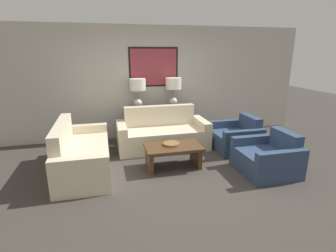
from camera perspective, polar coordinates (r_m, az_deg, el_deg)
name	(u,v)px	position (r m, az deg, el deg)	size (l,w,h in m)	color
ground_plane	(181,175)	(4.61, 2.76, -10.66)	(20.00, 20.00, 0.00)	#3D3833
back_wall	(154,82)	(6.46, -3.17, 9.45)	(7.62, 0.12, 2.65)	beige
console_table	(156,123)	(6.38, -2.57, 0.69)	(1.43, 0.40, 0.77)	black
table_lamp_left	(138,88)	(6.13, -6.63, 8.23)	(0.37, 0.37, 0.69)	silver
table_lamp_right	(173,87)	(6.30, 1.19, 8.54)	(0.37, 0.37, 0.69)	silver
couch_by_back_wall	(163,135)	(5.76, -1.20, -1.88)	(1.95, 0.86, 0.89)	beige
couch_by_side	(81,155)	(4.92, -18.35, -5.95)	(0.86, 1.95, 0.89)	beige
coffee_table	(173,152)	(4.79, 1.12, -5.65)	(1.01, 0.62, 0.42)	#4C331E
decorative_bowl	(171,144)	(4.77, 0.73, -3.91)	(0.30, 0.30, 0.04)	olive
armchair_near_back_wall	(236,138)	(5.88, 14.51, -2.48)	(0.90, 0.96, 0.73)	navy
armchair_near_camera	(267,158)	(4.96, 20.84, -6.56)	(0.90, 0.96, 0.73)	navy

